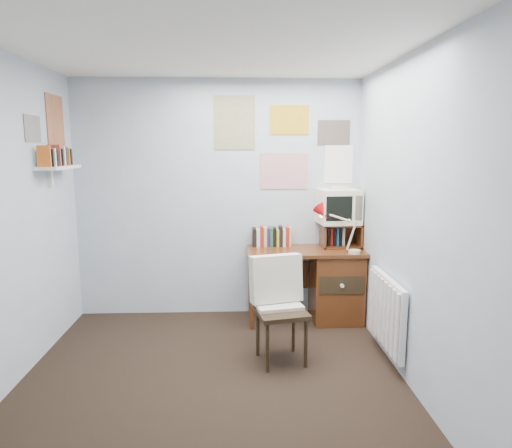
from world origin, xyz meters
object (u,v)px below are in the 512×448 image
Objects in this scene: desk_chair at (281,313)px; crt_tv at (338,205)px; tv_riser at (341,235)px; radiator at (386,312)px; wall_shelf at (59,167)px; desk at (330,282)px; desk_lamp at (355,232)px.

desk_chair is 2.10× the size of crt_tv.
tv_riser is 0.97× the size of crt_tv.
radiator is at bearing -11.10° from desk_chair.
wall_shelf is (-2.66, -0.51, 0.41)m from crt_tv.
desk reaches higher than radiator.
crt_tv is at bearing 100.80° from radiator.
radiator is at bearing -72.76° from desk.
wall_shelf is at bearing -174.59° from crt_tv.
tv_riser is (-0.07, 0.31, -0.09)m from desk_lamp.
crt_tv is 0.51× the size of radiator.
tv_riser is (0.12, 0.11, 0.48)m from desk.
desk_chair is at bearing -16.03° from wall_shelf.
wall_shelf is at bearing 151.97° from desk_chair.
radiator is at bearing -83.91° from desk_lamp.
desk_lamp is at bearing 97.69° from radiator.
tv_riser is at bearing 42.96° from desk.
crt_tv is at bearing 10.86° from wall_shelf.
radiator is (0.20, -1.06, -0.79)m from crt_tv.
desk_lamp reaches higher than desk.
wall_shelf is (-2.86, 0.55, 1.20)m from radiator.
desk is at bearing 8.40° from wall_shelf.
crt_tv reaches higher than desk.
desk_chair is at bearing -122.80° from desk.
desk_chair is 2.36m from wall_shelf.
crt_tv is (0.09, 0.13, 0.80)m from desk.
crt_tv is 0.66× the size of wall_shelf.
tv_riser is 0.32m from crt_tv.
crt_tv is at bearing 56.51° from desk.
tv_riser is at bearing 10.32° from wall_shelf.
desk_chair reaches higher than radiator.
crt_tv is (-0.03, 0.02, 0.32)m from tv_riser.
desk is 1.12m from desk_chair.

